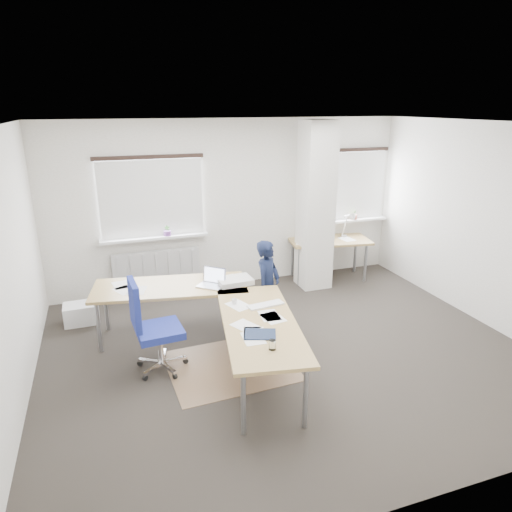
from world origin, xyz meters
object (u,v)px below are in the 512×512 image
object	(u,v)px
desk_main	(214,304)
task_chair	(157,346)
desk_side	(330,242)
person	(268,286)

from	to	relation	value
desk_main	task_chair	world-z (taller)	task_chair
desk_side	person	bearing A→B (deg)	-129.23
desk_side	task_chair	world-z (taller)	desk_side
desk_main	task_chair	bearing A→B (deg)	-160.64
task_chair	person	xyz separation A→B (m)	(1.58, 0.55, 0.32)
desk_main	person	size ratio (longest dim) A/B	2.30
desk_side	desk_main	bearing A→B (deg)	-133.36
task_chair	person	bearing A→B (deg)	14.73
desk_side	task_chair	xyz separation A→B (m)	(-3.32, -2.06, -0.36)
desk_main	person	xyz separation A→B (m)	(0.85, 0.43, -0.05)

